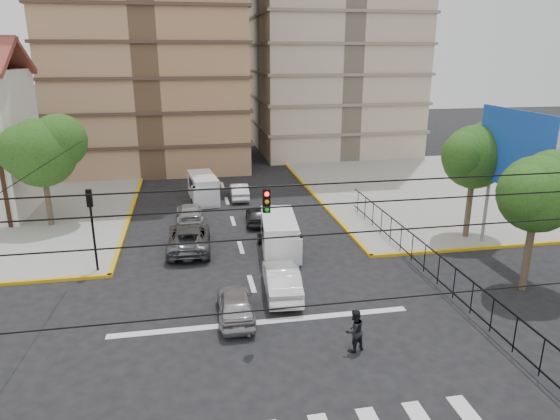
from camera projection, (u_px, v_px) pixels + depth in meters
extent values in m
plane|color=black|center=(267.00, 337.00, 20.35)|extent=(160.00, 160.00, 0.00)
cube|color=gray|center=(461.00, 188.00, 42.57)|extent=(26.00, 26.00, 0.15)
cube|color=silver|center=(263.00, 322.00, 21.47)|extent=(13.00, 0.40, 0.01)
cylinder|color=slate|center=(529.00, 232.00, 25.98)|extent=(0.20, 0.20, 4.00)
cylinder|color=slate|center=(486.00, 210.00, 29.73)|extent=(0.20, 0.20, 4.00)
cube|color=silver|center=(516.00, 149.00, 26.65)|extent=(0.25, 6.00, 4.00)
cube|color=blue|center=(513.00, 149.00, 26.62)|extent=(0.08, 6.20, 4.20)
cylinder|color=#473828|center=(528.00, 249.00, 23.86)|extent=(0.36, 0.36, 4.20)
sphere|color=#214814|center=(537.00, 194.00, 23.03)|extent=(3.60, 3.60, 3.60)
sphere|color=#214814|center=(552.00, 180.00, 23.31)|extent=(2.88, 2.88, 2.88)
sphere|color=#214814|center=(528.00, 193.00, 22.57)|extent=(2.70, 2.70, 2.70)
cylinder|color=#473828|center=(469.00, 204.00, 30.55)|extent=(0.36, 0.36, 4.48)
sphere|color=#214814|center=(475.00, 157.00, 29.68)|extent=(3.80, 3.80, 3.80)
sphere|color=#214814|center=(487.00, 146.00, 29.95)|extent=(3.04, 3.04, 3.04)
sphere|color=#214814|center=(466.00, 155.00, 29.21)|extent=(2.85, 2.85, 2.85)
cylinder|color=#473828|center=(48.00, 197.00, 32.63)|extent=(0.36, 0.36, 4.20)
sphere|color=#214814|center=(41.00, 153.00, 31.75)|extent=(4.40, 4.40, 4.40)
sphere|color=#214814|center=(59.00, 141.00, 32.03)|extent=(3.52, 3.52, 3.52)
sphere|color=#214814|center=(24.00, 151.00, 31.25)|extent=(3.30, 3.30, 3.30)
cylinder|color=black|center=(94.00, 239.00, 25.73)|extent=(0.12, 0.12, 3.50)
cube|color=black|center=(89.00, 198.00, 25.07)|extent=(0.28, 0.22, 0.90)
sphere|color=#FF0C0C|center=(89.00, 192.00, 24.98)|extent=(0.17, 0.17, 0.17)
cube|color=black|center=(266.00, 201.00, 18.60)|extent=(0.28, 0.22, 0.90)
cylinder|color=black|center=(336.00, 303.00, 10.03)|extent=(18.00, 0.03, 0.03)
cube|color=silver|center=(279.00, 235.00, 28.70)|extent=(2.35, 4.83, 2.14)
cube|color=silver|center=(285.00, 249.00, 26.99)|extent=(1.88, 1.30, 1.49)
cube|color=black|center=(286.00, 242.00, 26.53)|extent=(1.73, 0.28, 0.84)
cylinder|color=black|center=(268.00, 258.00, 27.37)|extent=(0.25, 0.65, 0.65)
cylinder|color=black|center=(299.00, 256.00, 27.68)|extent=(0.25, 0.65, 0.65)
cylinder|color=black|center=(260.00, 239.00, 30.17)|extent=(0.25, 0.65, 0.65)
cylinder|color=black|center=(289.00, 237.00, 30.47)|extent=(0.25, 0.65, 0.65)
cube|color=silver|center=(203.00, 188.00, 38.85)|extent=(2.33, 4.67, 2.06)
cube|color=silver|center=(204.00, 196.00, 37.21)|extent=(1.82, 1.28, 1.43)
cube|color=black|center=(204.00, 190.00, 36.77)|extent=(1.66, 0.30, 0.81)
cylinder|color=black|center=(193.00, 202.00, 37.57)|extent=(0.25, 0.63, 0.63)
cylinder|color=black|center=(216.00, 201.00, 37.87)|extent=(0.25, 0.63, 0.63)
cylinder|color=black|center=(192.00, 193.00, 40.26)|extent=(0.25, 0.63, 0.63)
cylinder|color=black|center=(213.00, 191.00, 40.56)|extent=(0.25, 0.63, 0.63)
imported|color=#A3A3A7|center=(235.00, 304.00, 21.61)|extent=(1.67, 3.94, 1.33)
imported|color=white|center=(282.00, 280.00, 23.77)|extent=(1.89, 4.58, 1.47)
imported|color=#55585D|center=(189.00, 237.00, 29.25)|extent=(2.63, 5.36, 1.47)
imported|color=#B9BABE|center=(190.00, 212.00, 34.22)|extent=(1.79, 4.26, 1.23)
imported|color=#262628|center=(257.00, 215.00, 33.74)|extent=(1.79, 3.72, 1.22)
imported|color=white|center=(239.00, 191.00, 39.51)|extent=(1.45, 3.89, 1.27)
imported|color=black|center=(354.00, 331.00, 19.17)|extent=(1.03, 0.93, 1.74)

